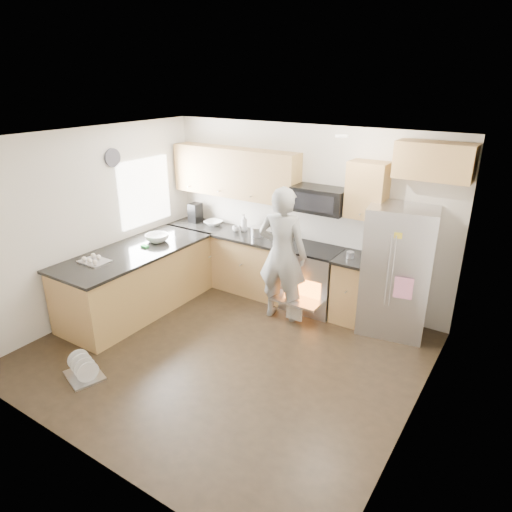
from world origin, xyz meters
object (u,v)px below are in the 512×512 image
Objects in this scene: person at (282,255)px; stove_range at (313,265)px; dish_rack at (84,371)px; refrigerator at (397,271)px.

stove_range is at bearing -124.18° from person.
person is (-0.23, -0.50, 0.27)m from stove_range.
person is at bearing 64.35° from dish_rack.
refrigerator is 0.91× the size of person.
stove_range is 0.61m from person.
person is (-1.43, -0.50, 0.09)m from refrigerator.
stove_range is 1.21m from refrigerator.
person is at bearing -115.25° from stove_range.
stove_range is 1.04× the size of refrigerator.
dish_rack is at bearing -115.58° from stove_range.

